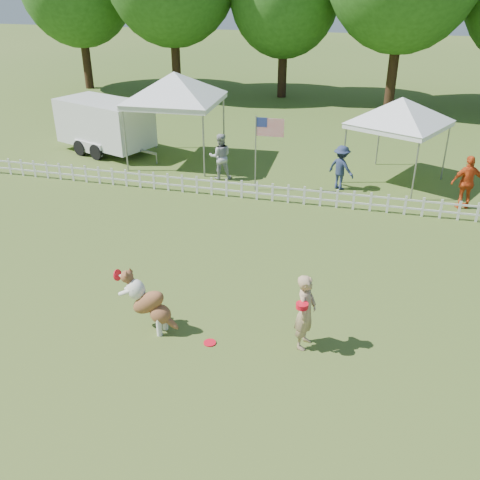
{
  "coord_description": "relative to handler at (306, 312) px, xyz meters",
  "views": [
    {
      "loc": [
        2.82,
        -8.29,
        6.46
      ],
      "look_at": [
        0.05,
        2.0,
        1.1
      ],
      "focal_mm": 40.0,
      "sensor_mm": 36.0,
      "label": 1
    }
  ],
  "objects": [
    {
      "name": "handler",
      "position": [
        0.0,
        0.0,
        0.0
      ],
      "size": [
        0.46,
        0.61,
        1.54
      ],
      "primitive_type": "imported",
      "rotation": [
        0.0,
        0.0,
        1.4
      ],
      "color": "tan",
      "rests_on": "ground"
    },
    {
      "name": "ground",
      "position": [
        -1.84,
        -0.06,
        -0.77
      ],
      "size": [
        120.0,
        120.0,
        0.0
      ],
      "primitive_type": "plane",
      "color": "#32541A",
      "rests_on": "ground"
    },
    {
      "name": "dog",
      "position": [
        -3.05,
        -0.28,
        -0.14
      ],
      "size": [
        1.27,
        0.58,
        1.26
      ],
      "primitive_type": null,
      "rotation": [
        0.0,
        0.0,
        -0.15
      ],
      "color": "brown",
      "rests_on": "ground"
    },
    {
      "name": "tree_center_left",
      "position": [
        -4.84,
        22.44,
        4.13
      ],
      "size": [
        6.0,
        6.0,
        9.8
      ],
      "primitive_type": null,
      "color": "#234E16",
      "rests_on": "ground"
    },
    {
      "name": "cargo_trailer",
      "position": [
        -9.57,
        10.34,
        0.26
      ],
      "size": [
        5.12,
        3.56,
        2.07
      ],
      "primitive_type": null,
      "rotation": [
        0.0,
        0.0,
        -0.35
      ],
      "color": "white",
      "rests_on": "ground"
    },
    {
      "name": "canopy_tent_left",
      "position": [
        -6.38,
        9.92,
        0.85
      ],
      "size": [
        3.28,
        3.28,
        3.23
      ],
      "primitive_type": null,
      "rotation": [
        0.0,
        0.0,
        0.05
      ],
      "color": "white",
      "rests_on": "ground"
    },
    {
      "name": "spectator_a",
      "position": [
        -4.27,
        8.51,
        0.02
      ],
      "size": [
        0.93,
        0.83,
        1.59
      ],
      "primitive_type": "imported",
      "rotation": [
        0.0,
        0.0,
        3.5
      ],
      "color": "#AAABB0",
      "rests_on": "ground"
    },
    {
      "name": "spectator_b",
      "position": [
        -0.16,
        8.6,
        -0.04
      ],
      "size": [
        1.09,
        0.96,
        1.47
      ],
      "primitive_type": "imported",
      "rotation": [
        0.0,
        0.0,
        2.59
      ],
      "color": "#242E4E",
      "rests_on": "ground"
    },
    {
      "name": "flag_pole",
      "position": [
        -2.84,
        7.73,
        0.47
      ],
      "size": [
        0.95,
        0.13,
        2.47
      ],
      "primitive_type": null,
      "rotation": [
        0.0,
        0.0,
        0.03
      ],
      "color": "gray",
      "rests_on": "ground"
    },
    {
      "name": "picket_fence",
      "position": [
        -1.84,
        6.94,
        -0.47
      ],
      "size": [
        22.0,
        0.08,
        0.6
      ],
      "primitive_type": null,
      "color": "silver",
      "rests_on": "ground"
    },
    {
      "name": "frisbee_on_turf",
      "position": [
        -1.77,
        -0.42,
        -0.76
      ],
      "size": [
        0.32,
        0.32,
        0.02
      ],
      "primitive_type": "cylinder",
      "rotation": [
        0.0,
        0.0,
        -0.41
      ],
      "color": "red",
      "rests_on": "ground"
    },
    {
      "name": "canopy_tent_right",
      "position": [
        1.51,
        9.82,
        0.63
      ],
      "size": [
        3.59,
        3.59,
        2.8
      ],
      "primitive_type": null,
      "rotation": [
        0.0,
        0.0,
        -0.43
      ],
      "color": "white",
      "rests_on": "ground"
    },
    {
      "name": "spectator_c",
      "position": [
        3.63,
        7.94,
        0.05
      ],
      "size": [
        1.04,
        0.66,
        1.65
      ],
      "primitive_type": "imported",
      "rotation": [
        0.0,
        0.0,
        3.43
      ],
      "color": "#D04718",
      "rests_on": "ground"
    }
  ]
}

